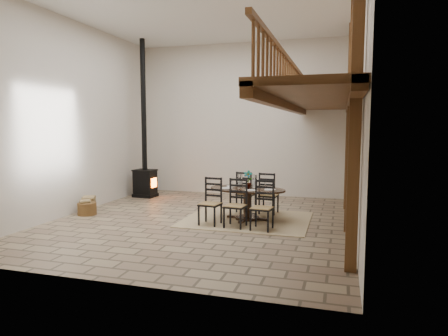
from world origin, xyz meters
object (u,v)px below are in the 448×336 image
(dining_table, at_px, (246,204))
(log_stack, at_px, (89,204))
(wood_stove, at_px, (145,163))
(log_basket, at_px, (87,208))

(dining_table, distance_m, log_stack, 4.27)
(dining_table, distance_m, wood_stove, 4.57)
(log_stack, bearing_deg, wood_stove, 81.59)
(wood_stove, bearing_deg, dining_table, -25.93)
(wood_stove, xyz_separation_m, log_basket, (-0.20, -2.82, -0.95))
(dining_table, bearing_deg, log_stack, -171.77)
(dining_table, xyz_separation_m, log_stack, (-4.26, -0.19, -0.21))
(dining_table, distance_m, log_basket, 4.13)
(log_basket, bearing_deg, log_stack, 117.17)
(wood_stove, relative_size, log_stack, 11.80)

